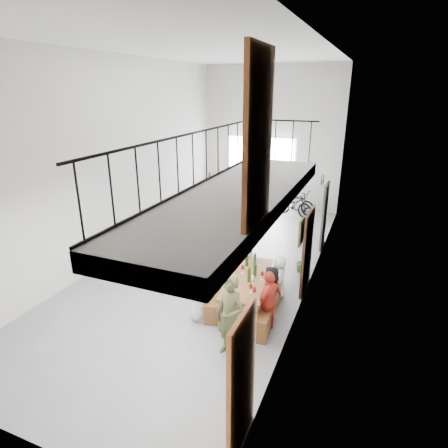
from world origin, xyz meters
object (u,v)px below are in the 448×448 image
at_px(tasting_table, 247,281).
at_px(side_bench, 138,241).
at_px(bench_inner, 219,293).
at_px(bicycle_near, 295,201).
at_px(serving_counter, 227,192).
at_px(host_standing, 230,316).
at_px(oak_barrel, 208,194).

height_order(tasting_table, side_bench, tasting_table).
height_order(bench_inner, bicycle_near, bicycle_near).
relative_size(side_bench, serving_counter, 0.85).
relative_size(bench_inner, side_bench, 1.20).
bearing_deg(bench_inner, host_standing, -73.79).
bearing_deg(host_standing, tasting_table, 116.43).
height_order(oak_barrel, host_standing, host_standing).
height_order(bench_inner, oak_barrel, oak_barrel).
bearing_deg(serving_counter, tasting_table, -66.31).
bearing_deg(tasting_table, oak_barrel, 113.00).
height_order(side_bench, oak_barrel, oak_barrel).
xyz_separation_m(side_bench, host_standing, (4.39, -3.47, 0.59)).
xyz_separation_m(oak_barrel, serving_counter, (0.57, 0.65, -0.00)).
relative_size(side_bench, oak_barrel, 1.61).
xyz_separation_m(tasting_table, side_bench, (-4.19, 1.93, -0.48)).
height_order(oak_barrel, bicycle_near, oak_barrel).
relative_size(side_bench, host_standing, 0.99).
relative_size(side_bench, bicycle_near, 0.92).
xyz_separation_m(bench_inner, serving_counter, (-2.75, 7.29, 0.28)).
height_order(bench_inner, side_bench, side_bench).
relative_size(host_standing, bicycle_near, 0.93).
bearing_deg(side_bench, host_standing, -38.33).
height_order(tasting_table, oak_barrel, oak_barrel).
bearing_deg(host_standing, bench_inner, 137.90).
height_order(side_bench, host_standing, host_standing).
xyz_separation_m(tasting_table, host_standing, (0.20, -1.54, 0.11)).
xyz_separation_m(oak_barrel, bicycle_near, (3.52, 0.55, -0.04)).
relative_size(bench_inner, oak_barrel, 1.93).
xyz_separation_m(bench_inner, oak_barrel, (-3.33, 6.64, 0.28)).
xyz_separation_m(side_bench, bicycle_near, (3.70, 5.33, 0.24)).
distance_m(serving_counter, bicycle_near, 2.95).
distance_m(side_bench, serving_counter, 5.48).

